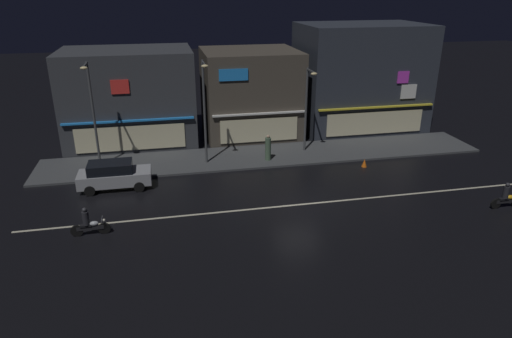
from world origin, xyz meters
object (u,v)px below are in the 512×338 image
object	(u,v)px
streetlamp_mid	(205,105)
traffic_cone	(364,163)
streetlamp_east	(307,103)
parked_car_near_kerb	(114,175)
streetlamp_west	(92,107)
motorcycle_following	(89,224)
motorcycle_lead	(506,197)
pedestrian_on_sidewalk	(268,148)

from	to	relation	value
streetlamp_mid	traffic_cone	xyz separation A→B (m)	(10.50, -2.52, -4.00)
streetlamp_east	parked_car_near_kerb	size ratio (longest dim) A/B	1.41
streetlamp_east	parked_car_near_kerb	world-z (taller)	streetlamp_east
streetlamp_west	motorcycle_following	world-z (taller)	streetlamp_west
streetlamp_mid	motorcycle_lead	distance (m)	18.81
streetlamp_mid	parked_car_near_kerb	distance (m)	7.34
parked_car_near_kerb	motorcycle_lead	xyz separation A→B (m)	(21.49, -7.29, -0.24)
motorcycle_following	traffic_cone	distance (m)	18.19
parked_car_near_kerb	motorcycle_following	world-z (taller)	parked_car_near_kerb
streetlamp_west	pedestrian_on_sidewalk	xyz separation A→B (m)	(11.43, -1.15, -3.28)
streetlamp_mid	motorcycle_lead	world-z (taller)	streetlamp_mid
streetlamp_mid	motorcycle_following	size ratio (longest dim) A/B	3.68
streetlamp_west	parked_car_near_kerb	world-z (taller)	streetlamp_west
streetlamp_east	streetlamp_west	bearing A→B (deg)	-179.88
streetlamp_west	motorcycle_lead	bearing A→B (deg)	-25.56
pedestrian_on_sidewalk	parked_car_near_kerb	xyz separation A→B (m)	(-10.21, -2.42, -0.11)
streetlamp_east	pedestrian_on_sidewalk	distance (m)	4.36
streetlamp_east	traffic_cone	xyz separation A→B (m)	(3.11, -3.49, -3.52)
streetlamp_east	motorcycle_following	distance (m)	17.19
streetlamp_east	traffic_cone	distance (m)	5.85
traffic_cone	streetlamp_mid	bearing A→B (deg)	166.48
streetlamp_mid	parked_car_near_kerb	world-z (taller)	streetlamp_mid
pedestrian_on_sidewalk	parked_car_near_kerb	bearing A→B (deg)	-141.94
streetlamp_east	traffic_cone	bearing A→B (deg)	-48.30
parked_car_near_kerb	motorcycle_lead	world-z (taller)	parked_car_near_kerb
streetlamp_east	motorcycle_lead	bearing A→B (deg)	-53.15
motorcycle_lead	parked_car_near_kerb	bearing A→B (deg)	-26.72
motorcycle_following	traffic_cone	world-z (taller)	motorcycle_following
streetlamp_east	motorcycle_following	size ratio (longest dim) A/B	3.20
pedestrian_on_sidewalk	parked_car_near_kerb	distance (m)	10.49
pedestrian_on_sidewalk	parked_car_near_kerb	size ratio (longest dim) A/B	0.43
streetlamp_west	streetlamp_mid	distance (m)	7.23
streetlamp_west	motorcycle_following	bearing A→B (deg)	-87.37
streetlamp_mid	parked_car_near_kerb	bearing A→B (deg)	-156.02
streetlamp_mid	motorcycle_following	distance (m)	11.30
traffic_cone	pedestrian_on_sidewalk	bearing A→B (deg)	159.70
motorcycle_following	traffic_cone	xyz separation A→B (m)	(17.24, 5.78, -0.36)
streetlamp_mid	pedestrian_on_sidewalk	xyz separation A→B (m)	(4.27, -0.22, -3.29)
streetlamp_mid	traffic_cone	size ratio (longest dim) A/B	12.72
streetlamp_mid	streetlamp_east	bearing A→B (deg)	7.44
streetlamp_east	motorcycle_following	xyz separation A→B (m)	(-14.13, -9.27, -3.16)
motorcycle_lead	motorcycle_following	xyz separation A→B (m)	(-22.30, 1.63, 0.00)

